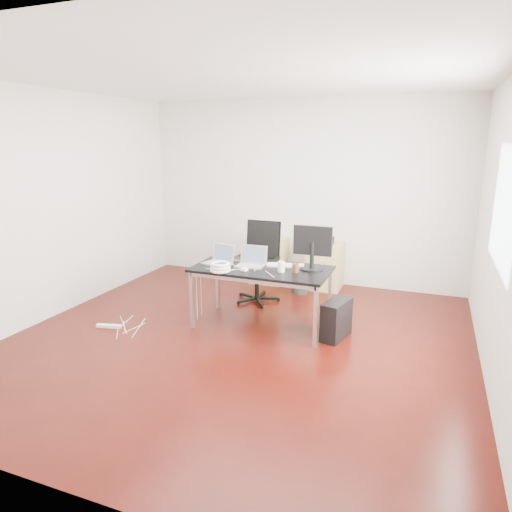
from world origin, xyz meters
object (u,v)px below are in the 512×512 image
(desk, at_px, (261,272))
(filing_cabinet_left, at_px, (269,260))
(pc_tower, at_px, (336,319))
(filing_cabinet_right, at_px, (325,265))
(office_chair, at_px, (259,258))

(desk, distance_m, filing_cabinet_left, 1.85)
(desk, bearing_deg, pc_tower, -1.14)
(desk, height_order, filing_cabinet_left, desk)
(filing_cabinet_right, bearing_deg, office_chair, -131.36)
(filing_cabinet_left, relative_size, filing_cabinet_right, 1.00)
(filing_cabinet_left, relative_size, pc_tower, 1.56)
(pc_tower, bearing_deg, desk, -167.78)
(filing_cabinet_right, bearing_deg, desk, -102.26)
(desk, xyz_separation_m, filing_cabinet_right, (0.38, 1.74, -0.33))
(office_chair, bearing_deg, filing_cabinet_right, 49.33)
(filing_cabinet_left, bearing_deg, filing_cabinet_right, 0.00)
(filing_cabinet_left, distance_m, filing_cabinet_right, 0.91)
(filing_cabinet_right, relative_size, pc_tower, 1.56)
(desk, relative_size, office_chair, 1.48)
(office_chair, distance_m, filing_cabinet_left, 0.90)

